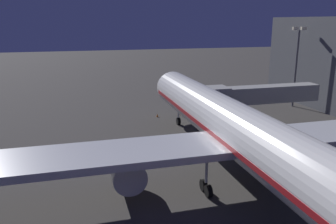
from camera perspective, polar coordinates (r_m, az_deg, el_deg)
The scene contains 6 objects.
ground_plane at distance 47.34m, azimuth 5.22°, elevation -5.43°, with size 320.00×320.00×0.00m, color #383533.
airliner_at_gate at distance 35.03m, azimuth 12.46°, elevation -3.79°, with size 58.18×56.81×19.01m.
jet_bridge at distance 53.65m, azimuth 13.96°, elevation 2.74°, with size 18.38×3.40×7.05m.
apron_floodlight_mast at distance 71.09m, azimuth 20.51°, elevation 8.01°, with size 2.90×0.50×15.28m.
traffic_cone_nose_port at distance 61.68m, azimuth 2.19°, elevation -0.27°, with size 0.36×0.36×0.55m, color orange.
traffic_cone_nose_starboard at distance 60.54m, azimuth -1.78°, elevation -0.56°, with size 0.36×0.36×0.55m, color orange.
Camera 1 is at (15.87, 41.49, 16.37)m, focal length 36.82 mm.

